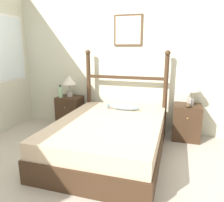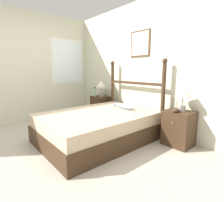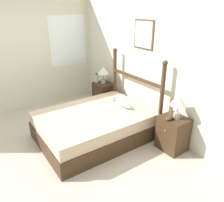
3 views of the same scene
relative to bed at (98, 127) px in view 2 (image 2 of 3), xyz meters
The scene contains 12 objects.
ground_plane 0.68m from the bed, 85.10° to the right, with size 16.00×16.00×0.00m, color #B7AD9E.
wall_back 1.51m from the bed, 87.17° to the left, with size 6.40×0.08×2.55m.
wall_left 2.40m from the bed, 163.56° to the right, with size 0.08×6.40×2.55m.
bed is the anchor object (origin of this frame).
headboard 1.06m from the bed, 90.00° to the left, with size 1.43×0.09×1.41m.
nightstand_left 1.34m from the bed, 140.49° to the left, with size 0.43×0.39×0.57m.
nightstand_right 1.34m from the bed, 39.51° to the left, with size 0.43×0.39×0.57m.
table_lamp_left 1.47m from the bed, 140.25° to the left, with size 0.26×0.26×0.39m.
table_lamp_right 1.50m from the bed, 38.80° to the left, with size 0.26×0.26×0.39m.
bottle 1.44m from the bed, 147.00° to the left, with size 0.07×0.07×0.23m.
model_boat 1.31m from the bed, 35.48° to the left, with size 0.07×0.18×0.18m.
fish_pillow 0.64m from the bed, 84.02° to the left, with size 0.51×0.12×0.10m.
Camera 2 is at (2.31, -1.09, 1.22)m, focal length 28.00 mm.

